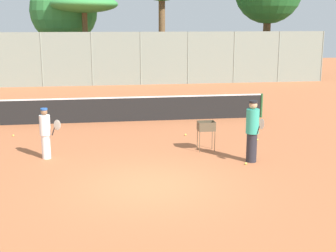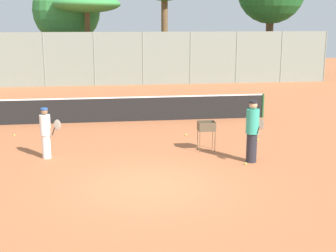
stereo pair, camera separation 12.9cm
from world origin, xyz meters
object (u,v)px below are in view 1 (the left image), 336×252
player_white_outfit (46,133)px  parked_car (194,69)px  player_red_cap (252,130)px  ball_cart (206,129)px  tennis_net (128,109)px

player_white_outfit → parked_car: (8.83, 20.26, -0.17)m
player_white_outfit → parked_car: size_ratio=0.38×
player_red_cap → ball_cart: (-1.09, 1.44, -0.24)m
player_red_cap → tennis_net: bearing=-161.3°
ball_cart → parked_car: bearing=79.6°
tennis_net → player_white_outfit: player_white_outfit is taller
tennis_net → parked_car: size_ratio=2.85×
tennis_net → parked_car: 16.22m
tennis_net → player_white_outfit: (-2.90, -5.16, 0.27)m
player_white_outfit → player_red_cap: (6.24, -1.28, 0.15)m
tennis_net → ball_cart: size_ratio=12.13×
tennis_net → player_red_cap: 7.27m
tennis_net → player_red_cap: bearing=-62.6°
tennis_net → parked_car: parked_car is taller
player_white_outfit → parked_car: bearing=105.7°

